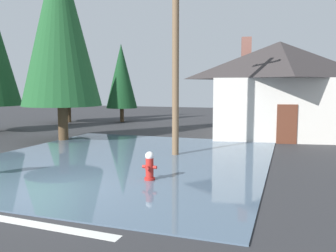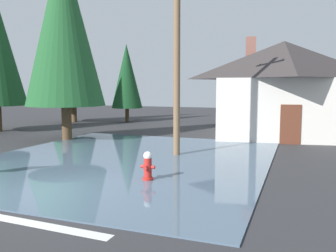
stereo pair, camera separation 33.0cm
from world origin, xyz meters
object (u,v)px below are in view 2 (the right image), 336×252
house (283,87)px  pine_tree_short_left (73,59)px  fire_hydrant (148,167)px  pine_tree_far_center (127,76)px  utility_pole (177,48)px  pine_tree_mid_left (64,24)px

house → pine_tree_short_left: size_ratio=1.06×
fire_hydrant → pine_tree_far_center: (-9.04, 16.53, 3.27)m
pine_tree_short_left → pine_tree_far_center: bearing=23.7°
house → utility_pole: bearing=-115.5°
utility_pole → pine_tree_mid_left: 7.47m
house → pine_tree_short_left: pine_tree_short_left is taller
pine_tree_mid_left → pine_tree_short_left: (-5.52, 8.56, -1.07)m
house → pine_tree_short_left: 16.69m
pine_tree_mid_left → pine_tree_short_left: size_ratio=1.21×
pine_tree_mid_left → pine_tree_short_left: 10.24m
fire_hydrant → pine_tree_far_center: bearing=118.7°
house → pine_tree_mid_left: bearing=-151.1°
pine_tree_short_left → fire_hydrant: bearing=-48.7°
house → pine_tree_short_left: (-16.34, 2.59, 2.20)m
pine_tree_short_left → pine_tree_mid_left: bearing=-57.2°
fire_hydrant → utility_pole: 5.81m
utility_pole → pine_tree_short_left: 16.43m
house → pine_tree_mid_left: pine_tree_mid_left is taller
fire_hydrant → pine_tree_mid_left: bearing=140.2°
house → fire_hydrant: bearing=-105.3°
fire_hydrant → house: house is taller
pine_tree_mid_left → pine_tree_short_left: pine_tree_mid_left is taller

